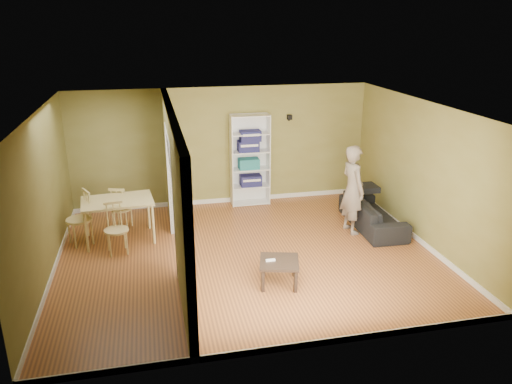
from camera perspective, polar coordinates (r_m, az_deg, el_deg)
room_shell at (r=8.40m, az=-1.04°, el=0.75°), size 6.50×6.50×6.50m
partition at (r=8.26m, az=-9.23°, el=0.18°), size 0.22×5.50×2.60m
wall_speaker at (r=11.13m, az=3.86°, el=8.52°), size 0.10×0.10×0.10m
sofa at (r=10.19m, az=13.23°, el=-1.97°), size 1.93×0.87×0.73m
person at (r=9.67m, az=11.05°, el=1.13°), size 0.82×0.68×2.03m
bookshelf at (r=11.04m, az=-0.75°, el=3.73°), size 0.85×0.37×2.02m
paper_box_navy_a at (r=11.13m, az=-0.62°, el=1.35°), size 0.46×0.30×0.24m
paper_box_teal at (r=11.00m, az=-0.83°, el=3.28°), size 0.44×0.29×0.23m
paper_box_navy_b at (r=10.90m, az=-0.90°, el=5.28°), size 0.45×0.29×0.23m
paper_box_navy_c at (r=10.86m, az=-0.66°, el=6.44°), size 0.44×0.29×0.23m
coffee_table at (r=7.85m, az=2.67°, el=-8.25°), size 0.60×0.60×0.40m
game_controller at (r=7.81m, az=1.67°, el=-7.79°), size 0.15×0.04×0.03m
dining_table at (r=9.56m, az=-15.55°, el=-1.33°), size 1.28×0.85×0.80m
chair_left at (r=9.68m, az=-19.59°, el=-2.83°), size 0.62×0.62×1.02m
chair_near at (r=9.13m, az=-15.69°, el=-4.07°), size 0.49×0.49×0.92m
chair_far at (r=10.17m, az=-15.14°, el=-1.70°), size 0.52×0.52×0.89m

